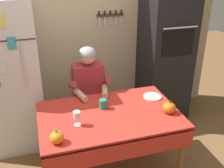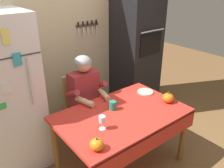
{
  "view_description": "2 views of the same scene",
  "coord_description": "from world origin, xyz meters",
  "views": [
    {
      "loc": [
        -0.63,
        -2.11,
        2.18
      ],
      "look_at": [
        0.05,
        0.17,
        1.03
      ],
      "focal_mm": 43.07,
      "sensor_mm": 36.0,
      "label": 1
    },
    {
      "loc": [
        -1.42,
        -1.53,
        2.09
      ],
      "look_at": [
        0.01,
        0.29,
        1.01
      ],
      "focal_mm": 37.25,
      "sensor_mm": 36.0,
      "label": 2
    }
  ],
  "objects": [
    {
      "name": "back_wall_assembly",
      "position": [
        0.05,
        1.35,
        1.3
      ],
      "size": [
        3.7,
        0.13,
        2.6
      ],
      "color": "#BCAD89",
      "rests_on": "ground"
    },
    {
      "name": "refrigerator",
      "position": [
        -0.95,
        0.96,
        0.9
      ],
      "size": [
        0.68,
        0.71,
        1.8
      ],
      "color": "silver",
      "rests_on": "ground"
    },
    {
      "name": "wall_oven",
      "position": [
        1.05,
        1.0,
        1.05
      ],
      "size": [
        0.6,
        0.64,
        2.1
      ],
      "color": "black",
      "rests_on": "ground"
    },
    {
      "name": "dining_table",
      "position": [
        0.0,
        0.08,
        0.66
      ],
      "size": [
        1.4,
        0.9,
        0.74
      ],
      "color": "brown",
      "rests_on": "ground"
    },
    {
      "name": "chair_behind_person",
      "position": [
        -0.07,
        0.87,
        0.51
      ],
      "size": [
        0.4,
        0.4,
        0.93
      ],
      "color": "tan",
      "rests_on": "ground"
    },
    {
      "name": "seated_person",
      "position": [
        -0.07,
        0.68,
        0.74
      ],
      "size": [
        0.47,
        0.55,
        1.25
      ],
      "color": "#38384C",
      "rests_on": "ground"
    },
    {
      "name": "coffee_mug",
      "position": [
        -0.03,
        0.22,
        0.79
      ],
      "size": [
        0.11,
        0.08,
        0.1
      ],
      "color": "#237F66",
      "rests_on": "dining_table"
    },
    {
      "name": "wine_glass",
      "position": [
        -0.34,
        -0.01,
        0.84
      ],
      "size": [
        0.07,
        0.07,
        0.15
      ],
      "color": "white",
      "rests_on": "dining_table"
    },
    {
      "name": "pumpkin_large",
      "position": [
        0.58,
        -0.06,
        0.8
      ],
      "size": [
        0.13,
        0.13,
        0.14
      ],
      "color": "orange",
      "rests_on": "dining_table"
    },
    {
      "name": "pumpkin_medium",
      "position": [
        -0.55,
        -0.22,
        0.79
      ],
      "size": [
        0.12,
        0.12,
        0.13
      ],
      "color": "orange",
      "rests_on": "dining_table"
    },
    {
      "name": "serving_tray",
      "position": [
        0.56,
        0.29,
        0.75
      ],
      "size": [
        0.2,
        0.2,
        0.02
      ],
      "primitive_type": "cylinder",
      "color": "beige",
      "rests_on": "dining_table"
    }
  ]
}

